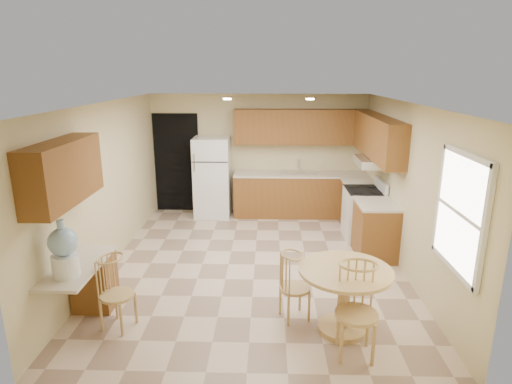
{
  "coord_description": "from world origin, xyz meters",
  "views": [
    {
      "loc": [
        0.2,
        -6.17,
        2.93
      ],
      "look_at": [
        0.01,
        0.3,
        1.1
      ],
      "focal_mm": 30.0,
      "sensor_mm": 36.0,
      "label": 1
    }
  ],
  "objects_px": {
    "stove": "(363,213)",
    "chair_table_b": "(359,308)",
    "water_crock": "(64,251)",
    "chair_desk": "(114,290)",
    "chair_table_a": "(295,283)",
    "dining_table": "(344,291)",
    "refrigerator": "(212,177)"
  },
  "relations": [
    {
      "from": "stove",
      "to": "chair_table_b",
      "type": "bearing_deg",
      "value": -102.81
    },
    {
      "from": "stove",
      "to": "water_crock",
      "type": "bearing_deg",
      "value": -141.3
    },
    {
      "from": "stove",
      "to": "chair_desk",
      "type": "distance_m",
      "value": 4.6
    },
    {
      "from": "chair_table_a",
      "to": "chair_table_b",
      "type": "height_order",
      "value": "chair_table_b"
    },
    {
      "from": "dining_table",
      "to": "water_crock",
      "type": "height_order",
      "value": "water_crock"
    },
    {
      "from": "refrigerator",
      "to": "dining_table",
      "type": "height_order",
      "value": "refrigerator"
    },
    {
      "from": "refrigerator",
      "to": "stove",
      "type": "relative_size",
      "value": 1.51
    },
    {
      "from": "dining_table",
      "to": "chair_desk",
      "type": "xyz_separation_m",
      "value": [
        -2.63,
        -0.09,
        0.02
      ]
    },
    {
      "from": "refrigerator",
      "to": "dining_table",
      "type": "bearing_deg",
      "value": -63.88
    },
    {
      "from": "water_crock",
      "to": "refrigerator",
      "type": "bearing_deg",
      "value": 76.47
    },
    {
      "from": "chair_table_a",
      "to": "chair_desk",
      "type": "relative_size",
      "value": 0.97
    },
    {
      "from": "refrigerator",
      "to": "chair_table_b",
      "type": "height_order",
      "value": "refrigerator"
    },
    {
      "from": "dining_table",
      "to": "chair_table_a",
      "type": "xyz_separation_m",
      "value": [
        -0.55,
        0.17,
        0.0
      ]
    },
    {
      "from": "refrigerator",
      "to": "chair_table_a",
      "type": "relative_size",
      "value": 1.95
    },
    {
      "from": "stove",
      "to": "chair_desk",
      "type": "relative_size",
      "value": 1.24
    },
    {
      "from": "chair_desk",
      "to": "dining_table",
      "type": "bearing_deg",
      "value": 110.0
    },
    {
      "from": "refrigerator",
      "to": "dining_table",
      "type": "relative_size",
      "value": 1.56
    },
    {
      "from": "refrigerator",
      "to": "water_crock",
      "type": "relative_size",
      "value": 2.56
    },
    {
      "from": "stove",
      "to": "dining_table",
      "type": "distance_m",
      "value": 3.05
    },
    {
      "from": "dining_table",
      "to": "stove",
      "type": "bearing_deg",
      "value": 73.97
    },
    {
      "from": "dining_table",
      "to": "chair_table_a",
      "type": "height_order",
      "value": "chair_table_a"
    },
    {
      "from": "chair_table_b",
      "to": "dining_table",
      "type": "bearing_deg",
      "value": -82.01
    },
    {
      "from": "stove",
      "to": "dining_table",
      "type": "bearing_deg",
      "value": -106.03
    },
    {
      "from": "chair_desk",
      "to": "water_crock",
      "type": "bearing_deg",
      "value": -56.19
    },
    {
      "from": "refrigerator",
      "to": "chair_desk",
      "type": "relative_size",
      "value": 1.88
    },
    {
      "from": "refrigerator",
      "to": "chair_table_a",
      "type": "distance_m",
      "value": 4.26
    },
    {
      "from": "chair_table_b",
      "to": "water_crock",
      "type": "bearing_deg",
      "value": -3.28
    },
    {
      "from": "dining_table",
      "to": "water_crock",
      "type": "distance_m",
      "value": 3.14
    },
    {
      "from": "chair_table_a",
      "to": "chair_table_b",
      "type": "relative_size",
      "value": 0.83
    },
    {
      "from": "refrigerator",
      "to": "chair_desk",
      "type": "xyz_separation_m",
      "value": [
        -0.6,
        -4.24,
        -0.29
      ]
    },
    {
      "from": "refrigerator",
      "to": "dining_table",
      "type": "xyz_separation_m",
      "value": [
        2.03,
        -4.15,
        -0.31
      ]
    },
    {
      "from": "refrigerator",
      "to": "chair_table_a",
      "type": "xyz_separation_m",
      "value": [
        1.48,
        -3.98,
        -0.31
      ]
    }
  ]
}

